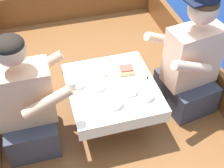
{
  "coord_description": "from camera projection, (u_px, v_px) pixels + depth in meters",
  "views": [
    {
      "loc": [
        -0.45,
        -1.74,
        2.19
      ],
      "look_at": [
        0.0,
        -0.13,
        0.62
      ],
      "focal_mm": 50.0,
      "sensor_mm": 36.0,
      "label": 1
    }
  ],
  "objects": [
    {
      "name": "cockpit_table",
      "position": [
        112.0,
        90.0,
        2.33
      ],
      "size": [
        0.65,
        0.7,
        0.35
      ],
      "color": "#B2B2B7",
      "rests_on": "boat_deck"
    },
    {
      "name": "bowl_port_far",
      "position": [
        130.0,
        89.0,
        2.25
      ],
      "size": [
        0.13,
        0.13,
        0.04
      ],
      "color": "white",
      "rests_on": "cockpit_table"
    },
    {
      "name": "coffee_cup_starboard",
      "position": [
        79.0,
        83.0,
        2.29
      ],
      "size": [
        0.11,
        0.08,
        0.05
      ],
      "color": "white",
      "rests_on": "cockpit_table"
    },
    {
      "name": "bowl_starboard_near",
      "position": [
        113.0,
        101.0,
        2.16
      ],
      "size": [
        0.14,
        0.14,
        0.04
      ],
      "color": "white",
      "rests_on": "cockpit_table"
    },
    {
      "name": "utensil_fork_port",
      "position": [
        149.0,
        83.0,
        2.33
      ],
      "size": [
        0.04,
        0.17,
        0.0
      ],
      "rotation": [
        0.0,
        0.0,
        1.42
      ],
      "color": "silver",
      "rests_on": "cockpit_table"
    },
    {
      "name": "bowl_port_near",
      "position": [
        100.0,
        70.0,
        2.41
      ],
      "size": [
        0.13,
        0.13,
        0.04
      ],
      "color": "white",
      "rests_on": "cockpit_table"
    },
    {
      "name": "sandwich",
      "position": [
        126.0,
        70.0,
        2.39
      ],
      "size": [
        0.13,
        0.1,
        0.05
      ],
      "rotation": [
        0.0,
        0.0,
        -0.08
      ],
      "color": "#E0BC7F",
      "rests_on": "plate_sandwich"
    },
    {
      "name": "ground_plane",
      "position": [
        108.0,
        125.0,
        2.81
      ],
      "size": [
        60.0,
        60.0,
        0.0
      ],
      "primitive_type": "plane",
      "color": "navy"
    },
    {
      "name": "plate_bread",
      "position": [
        90.0,
        105.0,
        2.16
      ],
      "size": [
        0.17,
        0.17,
        0.01
      ],
      "color": "white",
      "rests_on": "cockpit_table"
    },
    {
      "name": "person_port",
      "position": [
        26.0,
        106.0,
        2.14
      ],
      "size": [
        0.52,
        0.44,
        0.94
      ],
      "rotation": [
        0.0,
        0.0,
        0.0
      ],
      "color": "#333847",
      "rests_on": "boat_deck"
    },
    {
      "name": "utensil_spoon_port",
      "position": [
        85.0,
        80.0,
        2.35
      ],
      "size": [
        0.17,
        0.04,
        0.01
      ],
      "rotation": [
        0.0,
        0.0,
        3.0
      ],
      "color": "silver",
      "rests_on": "cockpit_table"
    },
    {
      "name": "utensil_knife_starboard",
      "position": [
        135.0,
        103.0,
        2.18
      ],
      "size": [
        0.16,
        0.08,
        0.0
      ],
      "rotation": [
        0.0,
        0.0,
        0.42
      ],
      "color": "silver",
      "rests_on": "cockpit_table"
    },
    {
      "name": "plate_sandwich",
      "position": [
        126.0,
        73.0,
        2.41
      ],
      "size": [
        0.2,
        0.2,
        0.01
      ],
      "color": "white",
      "rests_on": "cockpit_table"
    },
    {
      "name": "person_starboard",
      "position": [
        190.0,
        64.0,
        2.39
      ],
      "size": [
        0.57,
        0.51,
        1.03
      ],
      "rotation": [
        0.0,
        0.0,
        3.3
      ],
      "color": "#333847",
      "rests_on": "boat_deck"
    },
    {
      "name": "boat_deck",
      "position": [
        108.0,
        116.0,
        2.73
      ],
      "size": [
        1.87,
        3.01,
        0.25
      ],
      "primitive_type": "cube",
      "color": "brown",
      "rests_on": "ground_plane"
    },
    {
      "name": "bow_coaming",
      "position": [
        74.0,
        4.0,
        3.56
      ],
      "size": [
        1.75,
        0.06,
        0.35
      ],
      "primitive_type": "cube",
      "color": "brown",
      "rests_on": "boat_deck"
    },
    {
      "name": "coffee_cup_port",
      "position": [
        99.0,
        86.0,
        2.27
      ],
      "size": [
        0.1,
        0.08,
        0.05
      ],
      "color": "white",
      "rests_on": "cockpit_table"
    },
    {
      "name": "bowl_center_far",
      "position": [
        146.0,
        95.0,
        2.21
      ],
      "size": [
        0.11,
        0.11,
        0.04
      ],
      "color": "white",
      "rests_on": "cockpit_table"
    },
    {
      "name": "utensil_spoon_center",
      "position": [
        92.0,
        64.0,
        2.49
      ],
      "size": [
        0.17,
        0.03,
        0.01
      ],
      "rotation": [
        0.0,
        0.0,
        3.06
      ],
      "color": "silver",
      "rests_on": "cockpit_table"
    },
    {
      "name": "gunwale_starboard",
      "position": [
        208.0,
        73.0,
        2.71
      ],
      "size": [
        0.06,
        3.01,
        0.3
      ],
      "primitive_type": "cube",
      "color": "brown",
      "rests_on": "boat_deck"
    }
  ]
}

